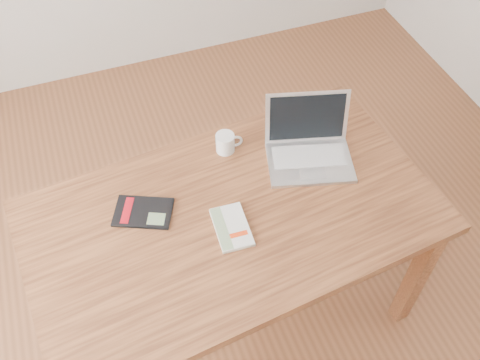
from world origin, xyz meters
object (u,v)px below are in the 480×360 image
object	(u,v)px
desk	(233,228)
white_guidebook	(232,227)
laptop	(309,146)
coffee_mug	(226,142)
black_guidebook	(143,212)

from	to	relation	value
desk	white_guidebook	bearing A→B (deg)	-118.88
laptop	coffee_mug	distance (m)	0.32
laptop	desk	bearing A→B (deg)	-140.13
black_guidebook	coffee_mug	xyz separation A→B (m)	(0.38, 0.19, 0.04)
desk	laptop	distance (m)	0.43
desk	black_guidebook	size ratio (longest dim) A/B	6.37
coffee_mug	laptop	bearing A→B (deg)	-16.69
white_guidebook	black_guidebook	xyz separation A→B (m)	(-0.28, 0.17, -0.00)
white_guidebook	laptop	xyz separation A→B (m)	(0.40, 0.23, 0.04)
desk	black_guidebook	world-z (taller)	black_guidebook
black_guidebook	laptop	world-z (taller)	laptop
desk	coffee_mug	size ratio (longest dim) A/B	14.33
black_guidebook	laptop	size ratio (longest dim) A/B	0.63
desk	black_guidebook	bearing A→B (deg)	153.56
black_guidebook	laptop	bearing A→B (deg)	-60.82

